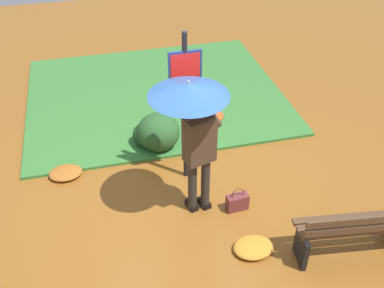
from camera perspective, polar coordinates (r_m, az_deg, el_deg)
The scene contains 10 objects.
ground_plane at distance 6.44m, azimuth -0.72°, elevation -7.48°, with size 18.00×18.00×0.00m, color brown.
grass_verge at distance 8.86m, azimuth -4.69°, elevation 6.30°, with size 4.80×4.00×0.05m.
person_with_umbrella at distance 5.37m, azimuth 0.19°, elevation 3.58°, with size 0.96×0.96×2.04m.
info_sign_post at distance 6.05m, azimuth -0.86°, elevation 6.48°, with size 0.44×0.07×2.30m.
handbag at distance 6.30m, azimuth 5.74°, elevation -7.29°, with size 0.31×0.17×0.37m.
park_bench at distance 5.87m, azimuth 19.78°, elevation -10.19°, with size 1.40×0.54×0.75m.
shrub_cluster at distance 7.30m, azimuth -4.58°, elevation 1.47°, with size 0.76×0.69×0.62m.
leaf_pile_near_person at distance 5.86m, azimuth 7.73°, elevation -12.81°, with size 0.51×0.41×0.11m.
leaf_pile_by_bench at distance 7.11m, azimuth -15.68°, elevation -3.51°, with size 0.50×0.40×0.11m.
leaf_pile_far_path at distance 8.06m, azimuth 1.45°, elevation 3.51°, with size 0.73×0.59×0.16m.
Camera 1 is at (1.03, 4.51, 4.48)m, focal length 42.24 mm.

